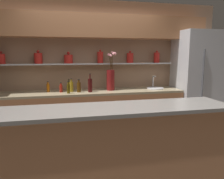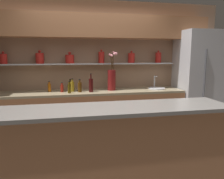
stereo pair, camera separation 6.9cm
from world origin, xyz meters
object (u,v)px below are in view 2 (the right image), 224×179
at_px(bottle_oil_6, 69,88).
at_px(bottle_oil_5, 70,86).
at_px(refrigerator, 201,83).
at_px(bottle_sauce_0, 49,87).
at_px(bottle_spirit_2, 80,87).
at_px(flower_vase, 112,78).
at_px(bottle_wine_1, 91,85).
at_px(bottle_sauce_4, 62,88).
at_px(sink_fixture, 157,88).
at_px(bottle_oil_3, 72,86).

bearing_deg(bottle_oil_6, bottle_oil_5, 86.80).
distance_m(refrigerator, bottle_oil_5, 2.59).
height_order(bottle_sauce_0, bottle_oil_6, bottle_oil_6).
xyz_separation_m(bottle_spirit_2, bottle_oil_6, (-0.18, -0.08, -0.01)).
height_order(flower_vase, bottle_oil_5, flower_vase).
distance_m(refrigerator, bottle_wine_1, 2.22).
distance_m(flower_vase, bottle_sauce_4, 0.92).
xyz_separation_m(bottle_sauce_4, bottle_oil_5, (0.15, 0.17, 0.01)).
height_order(bottle_sauce_0, bottle_oil_5, bottle_oil_5).
relative_size(bottle_sauce_0, bottle_spirit_2, 0.83).
relative_size(sink_fixture, bottle_oil_6, 1.50).
distance_m(bottle_sauce_0, bottle_oil_3, 0.41).
bearing_deg(bottle_sauce_0, bottle_oil_5, 14.81).
xyz_separation_m(refrigerator, bottle_wine_1, (-2.21, -0.06, 0.03)).
xyz_separation_m(flower_vase, bottle_oil_6, (-0.78, -0.18, -0.14)).
distance_m(bottle_sauce_0, bottle_wine_1, 0.75).
height_order(refrigerator, bottle_oil_3, refrigerator).
bearing_deg(bottle_sauce_4, bottle_wine_1, -10.68).
bearing_deg(sink_fixture, bottle_sauce_0, 178.30).
bearing_deg(bottle_spirit_2, bottle_wine_1, -9.09).
bearing_deg(bottle_wine_1, bottle_spirit_2, 170.91).
bearing_deg(bottle_oil_3, bottle_oil_5, 103.68).
bearing_deg(bottle_oil_3, sink_fixture, 0.09).
relative_size(flower_vase, bottle_oil_5, 3.38).
relative_size(refrigerator, bottle_sauce_0, 10.51).
xyz_separation_m(bottle_wine_1, bottle_spirit_2, (-0.20, 0.03, -0.03)).
relative_size(bottle_spirit_2, bottle_oil_6, 1.08).
bearing_deg(flower_vase, bottle_spirit_2, -170.86).
height_order(bottle_oil_3, bottle_sauce_4, bottle_oil_3).
bearing_deg(bottle_oil_5, sink_fixture, -5.44).
bearing_deg(bottle_sauce_4, bottle_oil_5, 49.75).
bearing_deg(bottle_oil_3, flower_vase, 1.64).
relative_size(flower_vase, bottle_oil_3, 3.02).
bearing_deg(bottle_sauce_4, sink_fixture, 0.45).
bearing_deg(bottle_oil_6, refrigerator, 2.49).
distance_m(bottle_spirit_2, bottle_oil_3, 0.15).
height_order(flower_vase, bottle_oil_3, flower_vase).
height_order(bottle_sauce_0, bottle_spirit_2, bottle_spirit_2).
bearing_deg(bottle_sauce_0, bottle_spirit_2, -14.50).
xyz_separation_m(sink_fixture, bottle_sauce_0, (-2.02, 0.06, 0.06)).
relative_size(bottle_wine_1, bottle_oil_6, 1.54).
bearing_deg(refrigerator, bottle_oil_5, 175.43).
xyz_separation_m(refrigerator, bottle_oil_6, (-2.60, -0.11, -0.01)).
distance_m(bottle_wine_1, bottle_spirit_2, 0.20).
relative_size(sink_fixture, bottle_sauce_4, 1.84).
bearing_deg(bottle_oil_5, flower_vase, -10.32).
distance_m(refrigerator, bottle_sauce_0, 2.95).
bearing_deg(bottle_oil_6, bottle_sauce_0, 147.85).
height_order(sink_fixture, bottle_spirit_2, sink_fixture).
distance_m(bottle_sauce_4, bottle_oil_5, 0.23).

